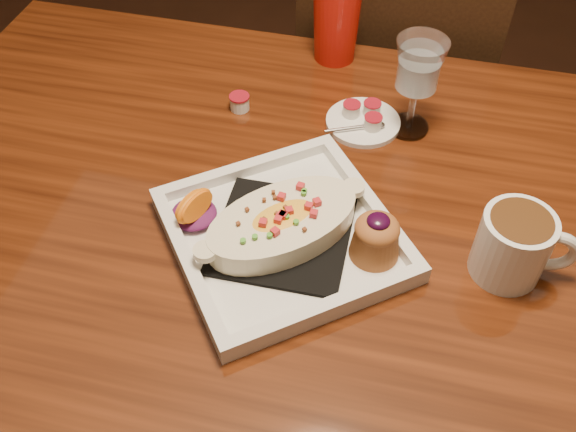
% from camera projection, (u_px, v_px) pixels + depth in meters
% --- Properties ---
extents(table, '(1.50, 0.90, 0.75)m').
position_uv_depth(table, '(347.00, 265.00, 0.99)').
color(table, '#5F260D').
rests_on(table, floor).
extents(chair_far, '(0.42, 0.42, 0.93)m').
position_uv_depth(chair_far, '(391.00, 96.00, 1.51)').
color(chair_far, black).
rests_on(chair_far, floor).
extents(plate, '(0.41, 0.41, 0.08)m').
position_uv_depth(plate, '(290.00, 230.00, 0.87)').
color(plate, silver).
rests_on(plate, table).
extents(coffee_mug, '(0.13, 0.09, 0.10)m').
position_uv_depth(coffee_mug, '(516.00, 244.00, 0.82)').
color(coffee_mug, silver).
rests_on(coffee_mug, table).
extents(goblet, '(0.08, 0.08, 0.16)m').
position_uv_depth(goblet, '(418.00, 70.00, 0.97)').
color(goblet, silver).
rests_on(goblet, table).
extents(saucer, '(0.12, 0.12, 0.08)m').
position_uv_depth(saucer, '(363.00, 120.00, 1.06)').
color(saucer, silver).
rests_on(saucer, table).
extents(creamer_loose, '(0.03, 0.03, 0.03)m').
position_uv_depth(creamer_loose, '(240.00, 102.00, 1.08)').
color(creamer_loose, silver).
rests_on(creamer_loose, table).
extents(red_tumbler, '(0.09, 0.09, 0.14)m').
position_uv_depth(red_tumbler, '(336.00, 22.00, 1.14)').
color(red_tumbler, red).
rests_on(red_tumbler, table).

